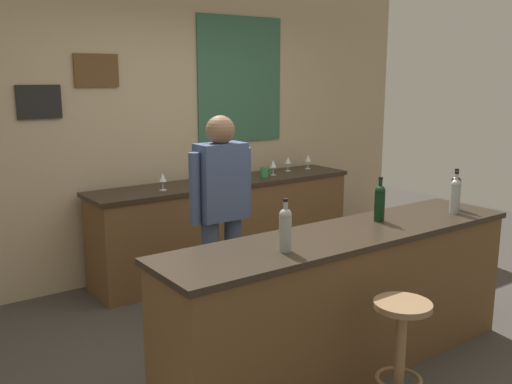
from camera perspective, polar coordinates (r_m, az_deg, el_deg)
The scene contains 16 objects.
ground_plane at distance 4.27m, azimuth 4.82°, elevation -14.79°, with size 10.00×10.00×0.00m, color #423D38.
back_wall at distance 5.54m, azimuth -8.65°, elevation 6.51°, with size 6.00×0.09×2.80m.
bar_counter at distance 3.81m, azimuth 8.91°, elevation -10.64°, with size 2.63×0.60×0.92m.
side_counter at distance 5.58m, azimuth -3.01°, elevation -3.38°, with size 2.71×0.56×0.90m.
bartender at distance 4.17m, azimuth -3.51°, elevation -1.69°, with size 0.52×0.21×1.62m.
bar_stool at distance 3.35m, azimuth 14.35°, elevation -14.15°, with size 0.32×0.32×0.68m.
wine_bottle_a at distance 3.20m, azimuth 2.96°, elevation -3.64°, with size 0.07×0.07×0.31m.
wine_bottle_b at distance 3.94m, azimuth 12.32°, elevation -0.95°, with size 0.07×0.07×0.31m.
wine_bottle_c at distance 4.32m, azimuth 19.39°, elevation -0.25°, with size 0.07×0.07×0.31m.
wine_bottle_d at distance 4.44m, azimuth 19.41°, elevation 0.06°, with size 0.07×0.07×0.31m.
wine_glass_a at distance 5.06m, azimuth -9.37°, elevation 1.40°, with size 0.07×0.07×0.16m.
wine_glass_b at distance 5.34m, azimuth -5.41°, elevation 2.04°, with size 0.07×0.07×0.16m.
wine_glass_c at distance 5.77m, azimuth 1.73°, elevation 2.80°, with size 0.07×0.07×0.16m.
wine_glass_d at distance 6.02m, azimuth 3.23°, elevation 3.16°, with size 0.07×0.07×0.16m.
wine_glass_e at distance 6.17m, azimuth 5.25°, elevation 3.35°, with size 0.07×0.07×0.16m.
coffee_mug at distance 5.68m, azimuth 0.87°, elevation 2.04°, with size 0.13×0.08×0.09m.
Camera 1 is at (-2.50, -2.89, 1.90)m, focal length 39.81 mm.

